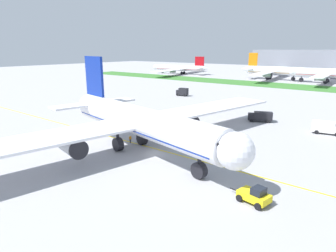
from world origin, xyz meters
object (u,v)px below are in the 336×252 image
at_px(service_truck_fuel_bowser, 182,92).
at_px(service_truck_baggage_loader, 260,116).
at_px(airliner_foreground, 137,121).
at_px(service_truck_catering_van, 326,127).
at_px(pushback_tug, 255,195).
at_px(parked_airliner_far_left, 180,68).
at_px(parked_airliner_far_centre, 272,71).
at_px(traffic_cone_port_wing, 35,138).
at_px(traffic_cone_near_nose, 17,147).
at_px(parked_airliner_far_right, 324,73).
at_px(ground_crew_wingwalker_port, 130,138).

bearing_deg(service_truck_fuel_bowser, service_truck_baggage_loader, -28.93).
relative_size(airliner_foreground, service_truck_catering_van, 12.13).
bearing_deg(pushback_tug, airliner_foreground, 168.59).
bearing_deg(parked_airliner_far_left, airliner_foreground, -56.89).
bearing_deg(parked_airliner_far_centre, traffic_cone_port_wing, -88.78).
distance_m(service_truck_catering_van, parked_airliner_far_left, 164.07).
bearing_deg(traffic_cone_near_nose, parked_airliner_far_left, 115.36).
height_order(parked_airliner_far_left, parked_airliner_far_right, parked_airliner_far_right).
height_order(traffic_cone_near_nose, parked_airliner_far_left, parked_airliner_far_left).
xyz_separation_m(service_truck_fuel_bowser, service_truck_catering_van, (57.53, -25.10, -0.15)).
xyz_separation_m(pushback_tug, traffic_cone_port_wing, (-47.05, -3.50, -0.75)).
xyz_separation_m(service_truck_fuel_bowser, parked_airliner_far_right, (35.68, 85.34, 3.84)).
height_order(service_truck_baggage_loader, service_truck_fuel_bowser, service_truck_fuel_bowser).
distance_m(pushback_tug, parked_airliner_far_left, 192.61).
distance_m(pushback_tug, parked_airliner_far_centre, 160.28).
relative_size(parked_airliner_far_left, parked_airliner_far_right, 1.33).
xyz_separation_m(service_truck_baggage_loader, parked_airliner_far_centre, (-35.03, 110.42, 4.06)).
bearing_deg(ground_crew_wingwalker_port, service_truck_baggage_loader, 67.75).
bearing_deg(service_truck_fuel_bowser, pushback_tug, -48.68).
distance_m(traffic_cone_port_wing, parked_airliner_far_centre, 155.73).
xyz_separation_m(airliner_foreground, parked_airliner_far_left, (-94.98, 145.67, -1.35)).
bearing_deg(parked_airliner_far_left, ground_crew_wingwalker_port, -57.70).
xyz_separation_m(airliner_foreground, traffic_cone_port_wing, (-22.13, -8.53, -5.54)).
bearing_deg(pushback_tug, ground_crew_wingwalker_port, 165.82).
relative_size(service_truck_baggage_loader, service_truck_catering_van, 1.03).
bearing_deg(service_truck_fuel_bowser, parked_airliner_far_left, 126.24).
relative_size(service_truck_baggage_loader, parked_airliner_far_centre, 0.11).
relative_size(ground_crew_wingwalker_port, service_truck_baggage_loader, 0.26).
distance_m(service_truck_fuel_bowser, parked_airliner_far_right, 92.58).
bearing_deg(airliner_foreground, service_truck_baggage_loader, 75.32).
distance_m(pushback_tug, ground_crew_wingwalker_port, 30.26).
bearing_deg(service_truck_catering_van, pushback_tug, -91.05).
height_order(pushback_tug, parked_airliner_far_left, parked_airliner_far_left).
xyz_separation_m(ground_crew_wingwalker_port, traffic_cone_near_nose, (-15.20, -15.72, -0.74)).
xyz_separation_m(traffic_cone_near_nose, traffic_cone_port_wing, (-2.50, 4.81, 0.00)).
xyz_separation_m(service_truck_baggage_loader, parked_airliner_far_right, (-5.81, 108.28, 4.11)).
height_order(traffic_cone_near_nose, traffic_cone_port_wing, same).
bearing_deg(service_truck_fuel_bowser, ground_crew_wingwalker_port, -64.35).
xyz_separation_m(traffic_cone_port_wing, parked_airliner_far_left, (-72.86, 154.20, 4.20)).
distance_m(airliner_foreground, traffic_cone_near_nose, 24.36).
relative_size(traffic_cone_port_wing, parked_airliner_far_left, 0.01).
bearing_deg(parked_airliner_far_right, airliner_foreground, -91.50).
relative_size(traffic_cone_near_nose, traffic_cone_port_wing, 1.00).
distance_m(service_truck_baggage_loader, service_truck_fuel_bowser, 47.41).
bearing_deg(ground_crew_wingwalker_port, parked_airliner_far_left, 122.30).
height_order(ground_crew_wingwalker_port, service_truck_catering_van, service_truck_catering_van).
bearing_deg(service_truck_baggage_loader, service_truck_catering_van, -7.68).
bearing_deg(parked_airliner_far_right, traffic_cone_port_wing, -99.59).
relative_size(traffic_cone_port_wing, parked_airliner_far_right, 0.01).
height_order(airliner_foreground, parked_airliner_far_right, airliner_foreground).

